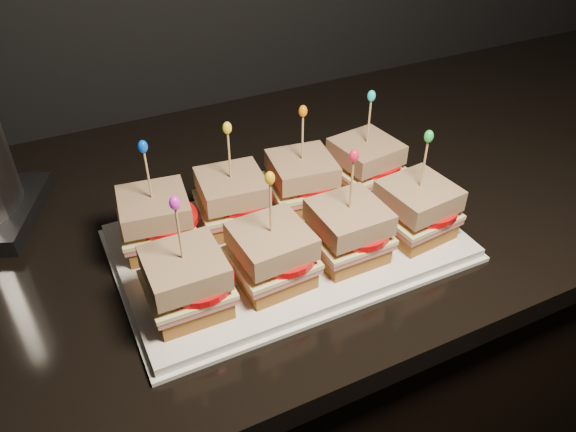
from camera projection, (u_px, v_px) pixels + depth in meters
name	position (u px, v px, depth m)	size (l,w,h in m)	color
cabinet	(344.00, 347.00, 1.22)	(2.13, 0.69, 0.83)	black
granite_slab	(359.00, 180.00, 0.96)	(2.17, 0.73, 0.04)	black
platter	(288.00, 242.00, 0.78)	(0.46, 0.28, 0.02)	white
platter_rim	(288.00, 246.00, 0.79)	(0.47, 0.29, 0.01)	white
sandwich_0_bread_bot	(159.00, 236.00, 0.76)	(0.09, 0.09, 0.02)	brown
sandwich_0_ham	(157.00, 227.00, 0.75)	(0.09, 0.09, 0.01)	#B25350
sandwich_0_cheese	(156.00, 223.00, 0.75)	(0.10, 0.09, 0.01)	beige
sandwich_0_tomato	(166.00, 219.00, 0.74)	(0.09, 0.09, 0.01)	red
sandwich_0_bread_top	(154.00, 207.00, 0.73)	(0.09, 0.09, 0.03)	#4E230D
sandwich_0_pick	(148.00, 178.00, 0.70)	(0.00, 0.00, 0.09)	tan
sandwich_0_frill	(143.00, 147.00, 0.68)	(0.01, 0.01, 0.02)	blue
sandwich_1_bread_bot	(234.00, 215.00, 0.80)	(0.09, 0.09, 0.02)	brown
sandwich_1_ham	(233.00, 206.00, 0.79)	(0.09, 0.09, 0.01)	#B25350
sandwich_1_cheese	(233.00, 202.00, 0.79)	(0.10, 0.09, 0.01)	beige
sandwich_1_tomato	(242.00, 198.00, 0.78)	(0.09, 0.09, 0.01)	red
sandwich_1_bread_top	(231.00, 186.00, 0.77)	(0.09, 0.09, 0.03)	#4E230D
sandwich_1_pick	(229.00, 158.00, 0.74)	(0.00, 0.00, 0.09)	tan
sandwich_1_frill	(227.00, 128.00, 0.72)	(0.01, 0.01, 0.02)	yellow
sandwich_2_bread_bot	(302.00, 196.00, 0.84)	(0.09, 0.09, 0.02)	brown
sandwich_2_ham	(302.00, 187.00, 0.83)	(0.09, 0.09, 0.01)	#B25350
sandwich_2_cheese	(302.00, 183.00, 0.82)	(0.10, 0.09, 0.01)	beige
sandwich_2_tomato	(311.00, 179.00, 0.82)	(0.09, 0.09, 0.01)	red
sandwich_2_bread_top	(302.00, 168.00, 0.81)	(0.09, 0.09, 0.03)	#4E230D
sandwich_2_pick	(302.00, 140.00, 0.78)	(0.00, 0.00, 0.09)	tan
sandwich_2_frill	(303.00, 111.00, 0.75)	(0.01, 0.01, 0.02)	orange
sandwich_3_bread_bot	(364.00, 179.00, 0.88)	(0.09, 0.09, 0.02)	brown
sandwich_3_ham	(364.00, 170.00, 0.87)	(0.09, 0.09, 0.01)	#B25350
sandwich_3_cheese	(365.00, 166.00, 0.86)	(0.10, 0.09, 0.01)	beige
sandwich_3_tomato	(374.00, 162.00, 0.86)	(0.09, 0.09, 0.01)	red
sandwich_3_bread_top	(366.00, 151.00, 0.85)	(0.09, 0.09, 0.03)	#4E230D
sandwich_3_pick	(369.00, 124.00, 0.82)	(0.00, 0.00, 0.09)	tan
sandwich_3_frill	(371.00, 96.00, 0.79)	(0.01, 0.01, 0.02)	#14C8C5
sandwich_4_bread_bot	(189.00, 299.00, 0.67)	(0.09, 0.09, 0.02)	brown
sandwich_4_ham	(187.00, 289.00, 0.66)	(0.09, 0.09, 0.01)	#B25350
sandwich_4_cheese	(187.00, 285.00, 0.65)	(0.10, 0.09, 0.01)	beige
sandwich_4_tomato	(198.00, 280.00, 0.65)	(0.09, 0.09, 0.01)	red
sandwich_4_bread_top	(184.00, 267.00, 0.64)	(0.09, 0.09, 0.03)	#4E230D
sandwich_4_pick	(180.00, 237.00, 0.61)	(0.00, 0.00, 0.09)	tan
sandwich_4_frill	(175.00, 203.00, 0.58)	(0.01, 0.01, 0.02)	#D422C6
sandwich_5_bread_bot	(272.00, 271.00, 0.71)	(0.09, 0.09, 0.02)	brown
sandwich_5_ham	(272.00, 262.00, 0.70)	(0.09, 0.09, 0.01)	#B25350
sandwich_5_cheese	(272.00, 258.00, 0.69)	(0.10, 0.09, 0.01)	beige
sandwich_5_tomato	(282.00, 253.00, 0.69)	(0.09, 0.09, 0.01)	red
sandwich_5_bread_top	(271.00, 241.00, 0.68)	(0.09, 0.09, 0.03)	#4E230D
sandwich_5_pick	(271.00, 211.00, 0.65)	(0.00, 0.00, 0.09)	tan
sandwich_5_frill	(270.00, 178.00, 0.62)	(0.01, 0.01, 0.02)	#EBA00D
sandwich_6_bread_bot	(347.00, 247.00, 0.74)	(0.09, 0.09, 0.02)	brown
sandwich_6_ham	(347.00, 238.00, 0.73)	(0.09, 0.09, 0.01)	#B25350
sandwich_6_cheese	(348.00, 233.00, 0.73)	(0.10, 0.09, 0.01)	beige
sandwich_6_tomato	(358.00, 229.00, 0.73)	(0.09, 0.09, 0.01)	red
sandwich_6_bread_top	(349.00, 217.00, 0.71)	(0.09, 0.09, 0.03)	#4E230D
sandwich_6_pick	(351.00, 188.00, 0.69)	(0.00, 0.00, 0.09)	tan
sandwich_6_frill	(354.00, 156.00, 0.66)	(0.01, 0.01, 0.02)	red
sandwich_7_bread_bot	(414.00, 225.00, 0.78)	(0.09, 0.09, 0.02)	brown
sandwich_7_ham	(415.00, 216.00, 0.77)	(0.09, 0.09, 0.01)	#B25350
sandwich_7_cheese	(416.00, 212.00, 0.77)	(0.10, 0.09, 0.01)	beige
sandwich_7_tomato	(427.00, 207.00, 0.76)	(0.09, 0.09, 0.01)	red
sandwich_7_bread_top	(419.00, 196.00, 0.75)	(0.09, 0.09, 0.03)	#4E230D
sandwich_7_pick	(424.00, 167.00, 0.73)	(0.00, 0.00, 0.09)	tan
sandwich_7_frill	(429.00, 136.00, 0.70)	(0.01, 0.01, 0.02)	green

